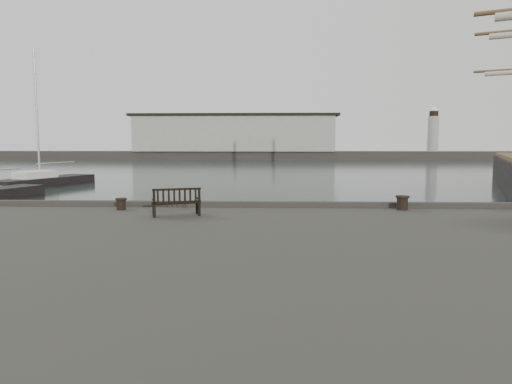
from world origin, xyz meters
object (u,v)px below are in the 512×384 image
bench (176,207)px  bollard_left (121,204)px  bollard_right (402,203)px  yacht_d (45,184)px

bench → bollard_left: bearing=130.5°
bollard_left → bollard_right: (9.05, 0.32, 0.04)m
bench → bollard_right: bench is taller
yacht_d → bench: bearing=-37.5°
bench → bollard_left: size_ratio=3.94×
bollard_right → yacht_d: yacht_d is taller
yacht_d → bollard_left: bearing=-39.6°
bollard_right → yacht_d: (-24.01, 23.94, -1.56)m
bench → bollard_left: 2.37m
bench → yacht_d: size_ratio=0.12×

